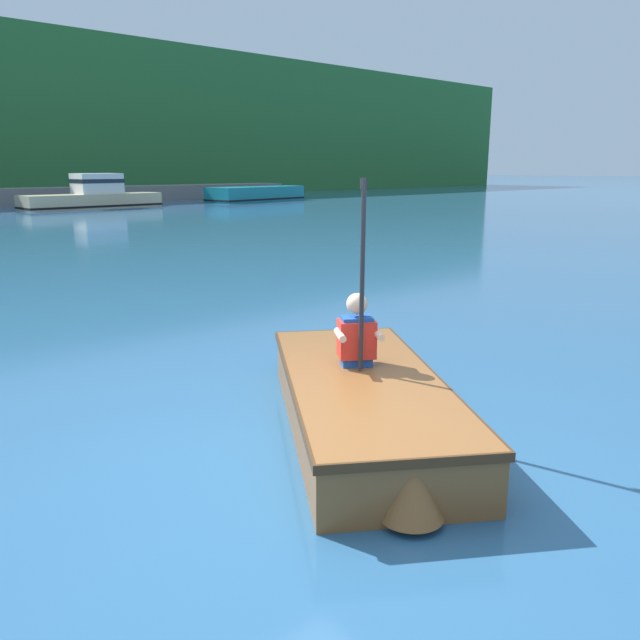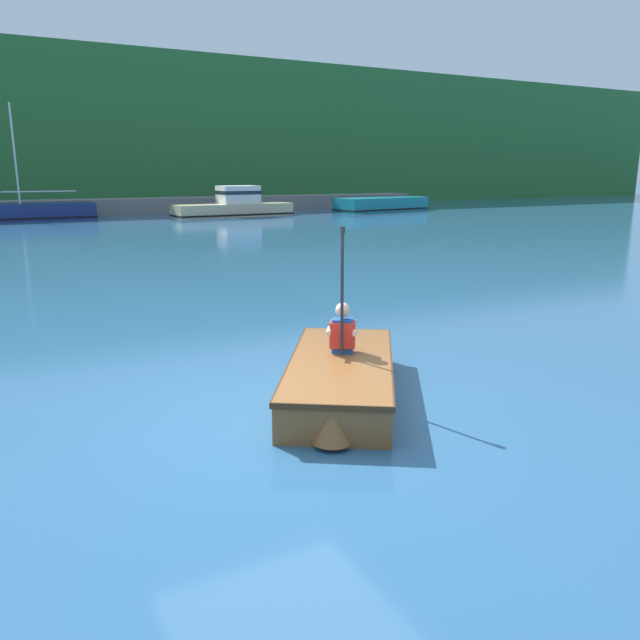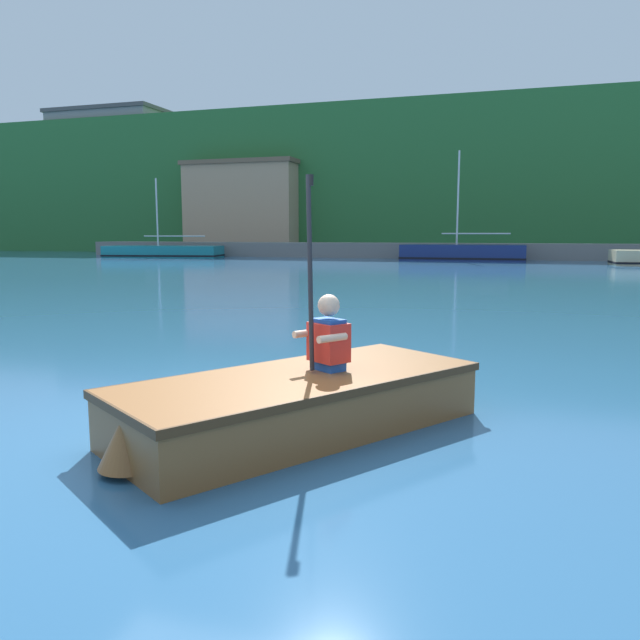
# 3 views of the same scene
# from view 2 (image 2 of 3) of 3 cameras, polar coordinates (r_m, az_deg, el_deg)

# --- Properties ---
(ground_plane) EXTENTS (300.00, 300.00, 0.00)m
(ground_plane) POSITION_cam_2_polar(r_m,az_deg,el_deg) (6.51, -3.26, -9.04)
(ground_plane) COLOR #28567F
(shoreline_ridge) EXTENTS (120.00, 20.00, 10.53)m
(shoreline_ridge) POSITION_cam_2_polar(r_m,az_deg,el_deg) (54.56, -26.47, 15.00)
(shoreline_ridge) COLOR #2D6B33
(shoreline_ridge) RESTS_ON ground
(marina_dock) EXTENTS (50.36, 2.40, 0.90)m
(marina_dock) POSITION_cam_2_polar(r_m,az_deg,el_deg) (39.20, -24.81, 9.24)
(marina_dock) COLOR slate
(marina_dock) RESTS_ON ground
(moored_boat_dock_west_inner) EXTENTS (6.89, 2.29, 1.70)m
(moored_boat_dock_west_inner) POSITION_cam_2_polar(r_m,az_deg,el_deg) (36.30, -7.83, 10.28)
(moored_boat_dock_west_inner) COLOR #CCB789
(moored_boat_dock_west_inner) RESTS_ON ground
(moored_boat_dock_center_near) EXTENTS (6.56, 3.04, 0.87)m
(moored_boat_dock_center_near) POSITION_cam_2_polar(r_m,az_deg,el_deg) (40.75, 5.63, 10.44)
(moored_boat_dock_center_near) COLOR #197A84
(moored_boat_dock_center_near) RESTS_ON ground
(moored_boat_dock_center_far) EXTENTS (6.61, 2.26, 5.85)m
(moored_boat_dock_center_far) POSITION_cam_2_polar(r_m,az_deg,el_deg) (36.33, -25.15, 8.91)
(moored_boat_dock_center_far) COLOR navy
(moored_boat_dock_center_far) RESTS_ON ground
(rowboat_foreground) EXTENTS (2.52, 2.99, 0.43)m
(rowboat_foreground) POSITION_cam_2_polar(r_m,az_deg,el_deg) (7.03, 1.90, -5.18)
(rowboat_foreground) COLOR brown
(rowboat_foreground) RESTS_ON ground
(person_paddler) EXTENTS (0.45, 0.45, 1.48)m
(person_paddler) POSITION_cam_2_polar(r_m,az_deg,el_deg) (7.20, 2.08, -0.88)
(person_paddler) COLOR #1E4CA5
(person_paddler) RESTS_ON rowboat_foreground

